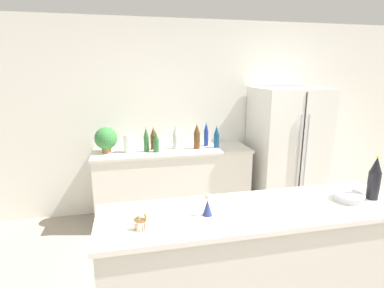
{
  "coord_description": "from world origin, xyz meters",
  "views": [
    {
      "loc": [
        -0.86,
        -1.26,
        1.89
      ],
      "look_at": [
        -0.27,
        1.42,
        1.23
      ],
      "focal_mm": 28.0,
      "sensor_mm": 36.0,
      "label": 1
    }
  ],
  "objects_px": {
    "wise_man_figurine_blue": "(208,206)",
    "back_bottle_5": "(176,138)",
    "camel_figurine": "(140,220)",
    "back_bottle_0": "(217,137)",
    "fruit_bowl": "(348,196)",
    "wine_bottle": "(375,178)",
    "refrigerator": "(286,150)",
    "back_bottle_3": "(206,134)",
    "back_bottle_6": "(154,139)",
    "back_bottle_4": "(146,140)",
    "potted_plant": "(106,139)",
    "paper_towel_roll": "(128,143)",
    "back_bottle_2": "(156,142)",
    "back_bottle_1": "(197,137)"
  },
  "relations": [
    {
      "from": "refrigerator",
      "to": "camel_figurine",
      "type": "relative_size",
      "value": 14.9
    },
    {
      "from": "back_bottle_0",
      "to": "back_bottle_2",
      "type": "relative_size",
      "value": 1.13
    },
    {
      "from": "back_bottle_1",
      "to": "back_bottle_3",
      "type": "relative_size",
      "value": 1.01
    },
    {
      "from": "back_bottle_3",
      "to": "fruit_bowl",
      "type": "xyz_separation_m",
      "value": [
        0.51,
        -2.03,
        -0.06
      ]
    },
    {
      "from": "back_bottle_5",
      "to": "wise_man_figurine_blue",
      "type": "height_order",
      "value": "back_bottle_5"
    },
    {
      "from": "back_bottle_5",
      "to": "camel_figurine",
      "type": "height_order",
      "value": "back_bottle_5"
    },
    {
      "from": "back_bottle_0",
      "to": "fruit_bowl",
      "type": "xyz_separation_m",
      "value": [
        0.4,
        -1.91,
        -0.05
      ]
    },
    {
      "from": "back_bottle_3",
      "to": "back_bottle_4",
      "type": "distance_m",
      "value": 0.8
    },
    {
      "from": "back_bottle_1",
      "to": "camel_figurine",
      "type": "relative_size",
      "value": 2.89
    },
    {
      "from": "back_bottle_6",
      "to": "wine_bottle",
      "type": "distance_m",
      "value": 2.45
    },
    {
      "from": "back_bottle_6",
      "to": "wise_man_figurine_blue",
      "type": "relative_size",
      "value": 1.93
    },
    {
      "from": "back_bottle_6",
      "to": "camel_figurine",
      "type": "distance_m",
      "value": 2.12
    },
    {
      "from": "back_bottle_4",
      "to": "back_bottle_5",
      "type": "bearing_deg",
      "value": 11.7
    },
    {
      "from": "wise_man_figurine_blue",
      "to": "camel_figurine",
      "type": "bearing_deg",
      "value": -167.41
    },
    {
      "from": "back_bottle_6",
      "to": "wise_man_figurine_blue",
      "type": "bearing_deg",
      "value": -85.52
    },
    {
      "from": "wise_man_figurine_blue",
      "to": "back_bottle_5",
      "type": "bearing_deg",
      "value": 86.49
    },
    {
      "from": "back_bottle_0",
      "to": "back_bottle_5",
      "type": "height_order",
      "value": "back_bottle_0"
    },
    {
      "from": "back_bottle_4",
      "to": "fruit_bowl",
      "type": "distance_m",
      "value": 2.31
    },
    {
      "from": "wine_bottle",
      "to": "wise_man_figurine_blue",
      "type": "distance_m",
      "value": 1.24
    },
    {
      "from": "back_bottle_0",
      "to": "fruit_bowl",
      "type": "bearing_deg",
      "value": -78.1
    },
    {
      "from": "back_bottle_5",
      "to": "camel_figurine",
      "type": "bearing_deg",
      "value": -104.81
    },
    {
      "from": "back_bottle_6",
      "to": "camel_figurine",
      "type": "xyz_separation_m",
      "value": [
        -0.27,
        -2.11,
        -0.01
      ]
    },
    {
      "from": "back_bottle_4",
      "to": "wise_man_figurine_blue",
      "type": "xyz_separation_m",
      "value": [
        0.26,
        -1.92,
        -0.02
      ]
    },
    {
      "from": "paper_towel_roll",
      "to": "fruit_bowl",
      "type": "distance_m",
      "value": 2.45
    },
    {
      "from": "refrigerator",
      "to": "back_bottle_3",
      "type": "relative_size",
      "value": 5.23
    },
    {
      "from": "refrigerator",
      "to": "wise_man_figurine_blue",
      "type": "bearing_deg",
      "value": -130.98
    },
    {
      "from": "back_bottle_2",
      "to": "back_bottle_5",
      "type": "bearing_deg",
      "value": 26.04
    },
    {
      "from": "refrigerator",
      "to": "camel_figurine",
      "type": "bearing_deg",
      "value": -136.25
    },
    {
      "from": "paper_towel_roll",
      "to": "refrigerator",
      "type": "bearing_deg",
      "value": -1.28
    },
    {
      "from": "refrigerator",
      "to": "back_bottle_2",
      "type": "distance_m",
      "value": 1.78
    },
    {
      "from": "paper_towel_roll",
      "to": "back_bottle_4",
      "type": "bearing_deg",
      "value": -1.52
    },
    {
      "from": "potted_plant",
      "to": "camel_figurine",
      "type": "bearing_deg",
      "value": -81.57
    },
    {
      "from": "back_bottle_5",
      "to": "back_bottle_1",
      "type": "bearing_deg",
      "value": -14.83
    },
    {
      "from": "back_bottle_1",
      "to": "back_bottle_4",
      "type": "distance_m",
      "value": 0.64
    },
    {
      "from": "back_bottle_4",
      "to": "back_bottle_5",
      "type": "height_order",
      "value": "back_bottle_4"
    },
    {
      "from": "wine_bottle",
      "to": "camel_figurine",
      "type": "height_order",
      "value": "wine_bottle"
    },
    {
      "from": "back_bottle_1",
      "to": "fruit_bowl",
      "type": "height_order",
      "value": "back_bottle_1"
    },
    {
      "from": "refrigerator",
      "to": "camel_figurine",
      "type": "xyz_separation_m",
      "value": [
        -2.06,
        -1.97,
        0.21
      ]
    },
    {
      "from": "refrigerator",
      "to": "back_bottle_4",
      "type": "bearing_deg",
      "value": 178.75
    },
    {
      "from": "potted_plant",
      "to": "camel_figurine",
      "type": "xyz_separation_m",
      "value": [
        0.31,
        -2.06,
        -0.04
      ]
    },
    {
      "from": "wine_bottle",
      "to": "wise_man_figurine_blue",
      "type": "xyz_separation_m",
      "value": [
        -1.24,
        0.01,
        -0.09
      ]
    },
    {
      "from": "back_bottle_5",
      "to": "wine_bottle",
      "type": "relative_size",
      "value": 0.88
    },
    {
      "from": "back_bottle_3",
      "to": "fruit_bowl",
      "type": "height_order",
      "value": "back_bottle_3"
    },
    {
      "from": "wine_bottle",
      "to": "potted_plant",
      "type": "bearing_deg",
      "value": 135.1
    },
    {
      "from": "back_bottle_1",
      "to": "wine_bottle",
      "type": "xyz_separation_m",
      "value": [
        0.85,
        -1.93,
        0.06
      ]
    },
    {
      "from": "back_bottle_3",
      "to": "back_bottle_2",
      "type": "bearing_deg",
      "value": -165.76
    },
    {
      "from": "fruit_bowl",
      "to": "wise_man_figurine_blue",
      "type": "height_order",
      "value": "wise_man_figurine_blue"
    },
    {
      "from": "potted_plant",
      "to": "back_bottle_0",
      "type": "height_order",
      "value": "potted_plant"
    },
    {
      "from": "paper_towel_roll",
      "to": "back_bottle_0",
      "type": "height_order",
      "value": "back_bottle_0"
    },
    {
      "from": "potted_plant",
      "to": "back_bottle_3",
      "type": "relative_size",
      "value": 0.97
    }
  ]
}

